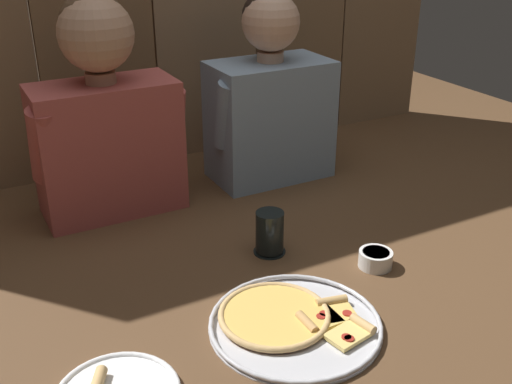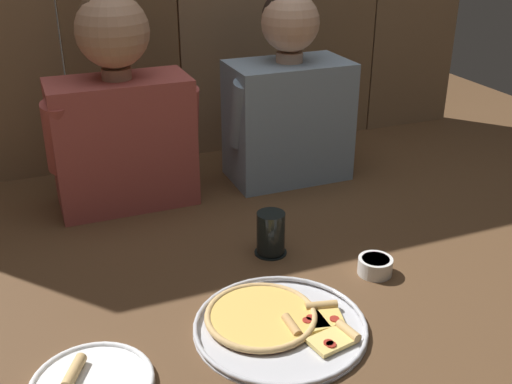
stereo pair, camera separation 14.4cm
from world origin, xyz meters
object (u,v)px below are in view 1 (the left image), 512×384
object	(u,v)px
pizza_tray	(290,321)
diner_right	(270,98)
diner_left	(105,113)
dipping_bowl	(375,258)
drinking_glass	(270,233)

from	to	relation	value
pizza_tray	diner_right	bearing A→B (deg)	63.73
pizza_tray	diner_left	distance (m)	0.77
dipping_bowl	diner_left	size ratio (longest dim) A/B	0.14
drinking_glass	dipping_bowl	distance (m)	0.27
drinking_glass	dipping_bowl	bearing A→B (deg)	-43.04
dipping_bowl	diner_left	distance (m)	0.81
diner_left	diner_right	xyz separation A→B (m)	(0.51, -0.00, -0.03)
diner_left	diner_right	size ratio (longest dim) A/B	1.04
diner_right	diner_left	bearing A→B (deg)	179.90
diner_left	pizza_tray	bearing A→B (deg)	-76.76
dipping_bowl	pizza_tray	bearing A→B (deg)	-161.99
dipping_bowl	diner_right	distance (m)	0.65
pizza_tray	diner_right	world-z (taller)	diner_right
dipping_bowl	drinking_glass	bearing A→B (deg)	136.96
pizza_tray	dipping_bowl	world-z (taller)	dipping_bowl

